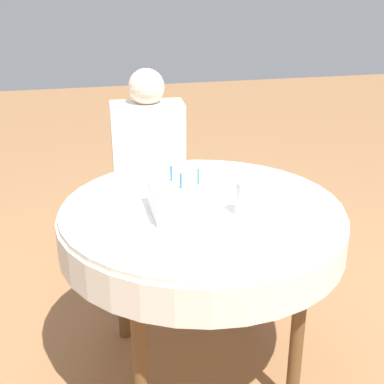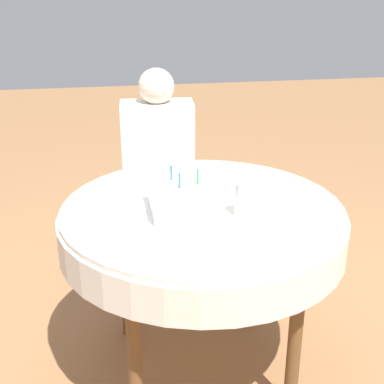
% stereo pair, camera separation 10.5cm
% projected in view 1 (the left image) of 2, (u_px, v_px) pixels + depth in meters
% --- Properties ---
extents(ground_plane, '(12.00, 12.00, 0.00)m').
position_uv_depth(ground_plane, '(201.00, 367.00, 2.24)').
color(ground_plane, '#8C603D').
extents(dining_table, '(1.06, 1.06, 0.74)m').
position_uv_depth(dining_table, '(202.00, 228.00, 1.99)').
color(dining_table, silver).
rests_on(dining_table, ground_plane).
extents(chair, '(0.43, 0.43, 0.89)m').
position_uv_depth(chair, '(149.00, 188.00, 2.83)').
color(chair, '#A37A4C').
rests_on(chair, ground_plane).
extents(person, '(0.37, 0.30, 1.11)m').
position_uv_depth(person, '(149.00, 161.00, 2.67)').
color(person, beige).
rests_on(person, ground_plane).
extents(napkin, '(0.27, 0.27, 0.00)m').
position_uv_depth(napkin, '(183.00, 213.00, 1.90)').
color(napkin, white).
rests_on(napkin, dining_table).
extents(birthday_cake, '(0.22, 0.22, 0.16)m').
position_uv_depth(birthday_cake, '(183.00, 198.00, 1.88)').
color(birthday_cake, white).
rests_on(birthday_cake, dining_table).
extents(drinking_glass, '(0.07, 0.07, 0.12)m').
position_uv_depth(drinking_glass, '(245.00, 198.00, 1.87)').
color(drinking_glass, silver).
rests_on(drinking_glass, dining_table).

